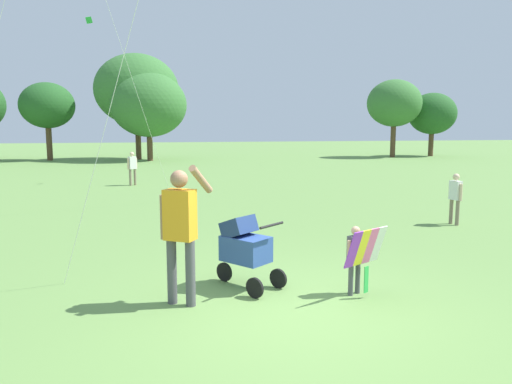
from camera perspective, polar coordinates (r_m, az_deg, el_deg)
name	(u,v)px	position (r m, az deg, el deg)	size (l,w,h in m)	color
ground_plane	(291,312)	(6.20, 4.17, -13.86)	(120.00, 120.00, 0.00)	#668E47
treeline_distant	(150,101)	(32.93, -12.31, 10.42)	(39.56, 6.00, 6.90)	brown
child_with_butterfly_kite	(358,253)	(6.72, 11.84, -7.00)	(0.68, 0.50, 0.95)	#4C4C51
person_adult_flyer	(180,225)	(6.21, -8.86, -3.79)	(0.69, 0.49, 1.81)	#4C4C51
stroller	(245,245)	(6.90, -1.35, -6.26)	(0.92, 1.02, 1.03)	black
person_red_shirt	(455,195)	(12.08, 22.30, -0.29)	(0.22, 0.37, 1.19)	#7F705B
person_kid_running	(132,166)	(19.07, -14.29, 3.01)	(0.35, 0.29, 1.28)	#7F705B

